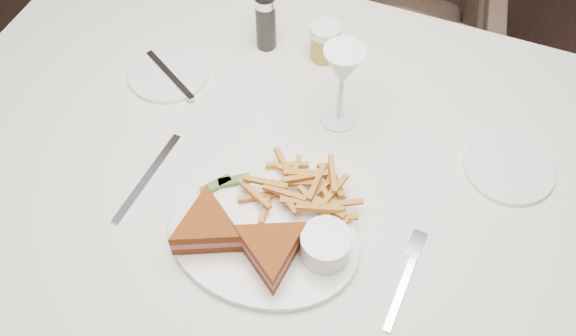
% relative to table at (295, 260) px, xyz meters
% --- Properties ---
extents(table, '(1.43, 0.99, 0.75)m').
position_rel_table_xyz_m(table, '(0.00, 0.00, 0.00)').
color(table, silver).
rests_on(table, ground).
extents(chair_far, '(0.76, 0.72, 0.71)m').
position_rel_table_xyz_m(chair_far, '(-0.05, 0.80, -0.02)').
color(chair_far, '#433329').
rests_on(chair_far, ground).
extents(table_setting, '(0.83, 0.65, 0.18)m').
position_rel_table_xyz_m(table_setting, '(0.00, -0.06, 0.41)').
color(table_setting, white).
rests_on(table_setting, table).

